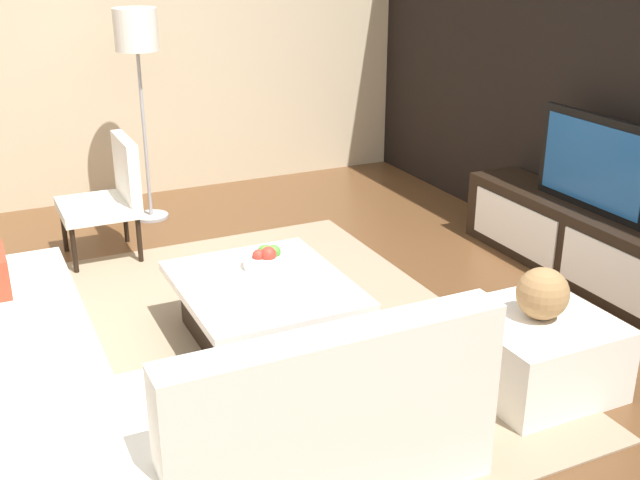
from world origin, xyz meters
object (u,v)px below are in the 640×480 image
Objects in this scene: sectional_couch at (103,393)px; floor_lamp at (137,42)px; television at (595,164)px; accent_chair_near at (111,192)px; coffee_table at (264,310)px; ottoman at (536,352)px; decorative_ball at (543,293)px; media_console at (584,244)px; fruit_bowl at (267,259)px.

sectional_couch is 1.49× the size of floor_lamp.
floor_lamp is (-2.48, -2.37, 0.62)m from television.
television reaches higher than accent_chair_near.
coffee_table is 1.54× the size of ottoman.
decorative_ball is at bearing 18.82° from floor_lamp.
media_console reaches higher than ottoman.
accent_chair_near is 3.11× the size of fruit_bowl.
media_console is 3.33m from accent_chair_near.
fruit_bowl is 1.59m from decorative_ball.
floor_lamp is at bearing -178.25° from coffee_table.
media_console is 2.15× the size of television.
floor_lamp reaches higher than ottoman.
accent_chair_near is 3.26× the size of decorative_ball.
accent_chair_near is 1.24m from floor_lamp.
coffee_table is (-0.10, -2.30, -0.61)m from television.
sectional_couch is at bearing -81.15° from television.
accent_chair_near is 3.19m from ottoman.
sectional_couch is 8.96× the size of fruit_bowl.
ottoman reaches higher than coffee_table.
ottoman is at bearing 38.97° from fruit_bowl.
coffee_table is 1.52m from ottoman.
fruit_bowl is at bearing -97.27° from television.
ottoman is at bearing 180.00° from decorative_ball.
fruit_bowl is at bearing -141.03° from decorative_ball.
coffee_table is 4.03× the size of decorative_ball.
accent_chair_near reaches higher than decorative_ball.
television is at bearing 43.71° from floor_lamp.
television is 2.38m from coffee_table.
decorative_ball is at bearing 46.22° from coffee_table.
television reaches higher than sectional_couch.
media_console is at bearing -90.00° from television.
television is at bearing 90.00° from media_console.
media_console is 1.56m from decorative_ball.
sectional_couch is at bearing -58.85° from coffee_table.
television is at bearing 60.83° from accent_chair_near.
sectional_couch reaches higher than coffee_table.
coffee_table is 0.31m from fruit_bowl.
ottoman is (0.95, -1.20, -0.62)m from television.
decorative_ball is (0.95, -1.20, -0.28)m from television.
sectional_couch reaches higher than ottoman.
floor_lamp is (-2.48, -2.37, 1.18)m from media_console.
floor_lamp is at bearing -161.18° from decorative_ball.
accent_chair_near is (-1.79, -2.80, -0.33)m from television.
media_console reaches higher than coffee_table.
coffee_table is at bearing 19.99° from accent_chair_near.
coffee_table is 0.64× the size of floor_lamp.
floor_lamp is 2.42m from fruit_bowl.
sectional_couch is 2.33× the size of coffee_table.
fruit_bowl reaches higher than coffee_table.
decorative_ball is (0.43, 2.12, 0.25)m from sectional_couch.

